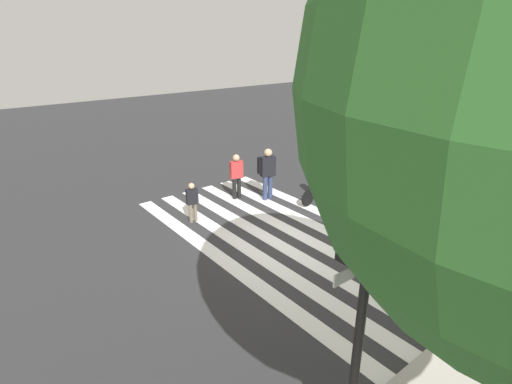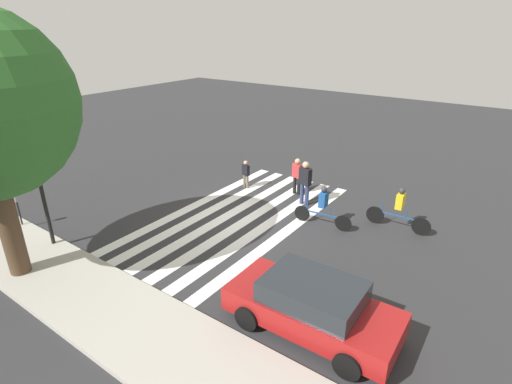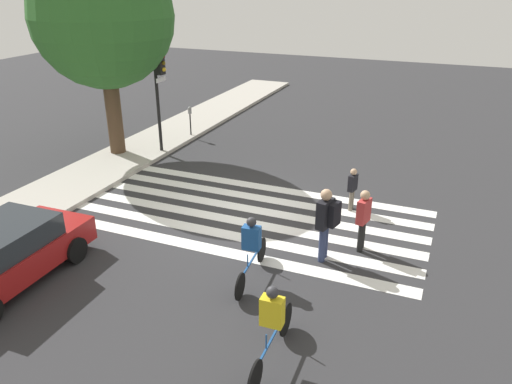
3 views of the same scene
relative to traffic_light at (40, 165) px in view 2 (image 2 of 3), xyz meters
The scene contains 11 objects.
ground_plane 6.99m from the traffic_light, 125.65° to the right, with size 60.00×60.00×0.00m, color #2D2D30.
sidewalk_curb 4.78m from the traffic_light, 163.88° to the left, with size 36.00×2.50×0.14m.
crosswalk_stripes 6.99m from the traffic_light, 125.65° to the right, with size 4.69×10.00×0.01m.
traffic_light is the anchor object (origin of this frame).
parking_meter 2.90m from the traffic_light, ahead, with size 0.15×0.15×1.35m.
pedestrian_adult_tall_backpack 9.53m from the traffic_light, 123.67° to the right, with size 0.56×0.51×1.86m.
pedestrian_child_with_backpack 8.35m from the traffic_light, 105.57° to the right, with size 0.39×0.24×1.30m.
pedestrian_adult_yellow_jacket 9.78m from the traffic_light, 117.29° to the right, with size 0.49×0.30×1.63m.
cyclist_far_lane 12.11m from the traffic_light, 138.94° to the right, with size 2.32×0.41×1.62m.
cyclist_near_curb 9.51m from the traffic_light, 135.85° to the right, with size 2.22×0.42×1.57m.
car_parked_silver_sedan 9.29m from the traffic_light, behind, with size 4.23×1.99×1.39m.
Camera 2 is at (-8.61, 10.85, 7.01)m, focal length 28.00 mm.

